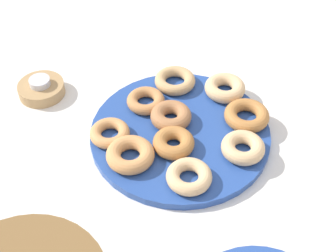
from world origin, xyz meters
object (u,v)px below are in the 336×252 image
object	(u,v)px
donut_5	(189,176)
tealight	(40,82)
donut_1	(146,101)
candle_holder	(42,89)
donut_9	(225,88)
donut_3	(243,148)
donut_0	(110,133)
donut_7	(170,117)
donut_4	(247,116)
donut_8	(130,155)
donut_6	(174,143)
donut_plate	(180,133)
donut_2	(175,81)

from	to	relation	value
donut_5	tealight	bearing A→B (deg)	15.73
donut_1	tealight	distance (m)	0.24
candle_holder	donut_9	bearing A→B (deg)	-127.50
donut_3	tealight	size ratio (longest dim) A/B	1.85
donut_0	donut_3	world-z (taller)	donut_3
donut_0	candle_holder	world-z (taller)	donut_0
donut_7	donut_9	xyz separation A→B (m)	(0.00, -0.15, -0.00)
donut_4	donut_8	size ratio (longest dim) A/B	1.01
donut_3	donut_6	distance (m)	0.13
donut_plate	donut_4	world-z (taller)	donut_4
donut_4	donut_7	size ratio (longest dim) A/B	1.10
donut_4	donut_9	size ratio (longest dim) A/B	1.05
donut_plate	candle_holder	size ratio (longest dim) A/B	3.58
donut_9	candle_holder	xyz separation A→B (m)	(0.25, 0.32, -0.02)
donut_5	candle_holder	distance (m)	0.41
tealight	donut_9	bearing A→B (deg)	-127.50
candle_holder	tealight	xyz separation A→B (m)	(0.00, 0.00, 0.02)
donut_0	donut_4	world-z (taller)	donut_4
donut_plate	donut_1	xyz separation A→B (m)	(0.10, 0.01, 0.02)
donut_6	candle_holder	distance (m)	0.34
donut_plate	donut_5	xyz separation A→B (m)	(-0.11, 0.06, 0.02)
donut_8	donut_9	xyz separation A→B (m)	(0.04, -0.27, -0.00)
donut_2	donut_7	distance (m)	0.12
donut_1	donut_8	world-z (taller)	donut_8
donut_5	donut_6	world-z (taller)	donut_6
donut_0	donut_8	xyz separation A→B (m)	(-0.07, -0.00, 0.00)
donut_0	donut_1	distance (m)	0.12
donut_2	donut_0	bearing A→B (deg)	105.71
donut_6	donut_3	bearing A→B (deg)	-130.45
candle_holder	donut_1	bearing A→B (deg)	-138.39
donut_plate	donut_5	size ratio (longest dim) A/B	4.32
donut_1	candle_holder	distance (m)	0.24
donut_plate	donut_4	size ratio (longest dim) A/B	3.93
donut_4	donut_2	bearing A→B (deg)	17.14
donut_3	donut_7	distance (m)	0.16
donut_1	donut_7	xyz separation A→B (m)	(-0.07, -0.01, 0.00)
donut_5	tealight	xyz separation A→B (m)	(0.39, 0.11, 0.00)
donut_8	tealight	distance (m)	0.30
donut_2	donut_7	bearing A→B (deg)	139.20
donut_5	donut_9	bearing A→B (deg)	-54.53
donut_4	donut_6	size ratio (longest dim) A/B	1.14
donut_0	donut_9	bearing A→B (deg)	-95.94
donut_5	donut_8	bearing A→B (deg)	29.82
donut_6	tealight	xyz separation A→B (m)	(0.31, 0.14, 0.00)
donut_4	donut_6	world-z (taller)	same
donut_7	donut_9	world-z (taller)	donut_7
donut_plate	donut_1	world-z (taller)	donut_1
donut_4	candle_holder	bearing A→B (deg)	41.84
donut_2	tealight	xyz separation A→B (m)	(0.16, 0.25, 0.00)
donut_3	donut_4	world-z (taller)	same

